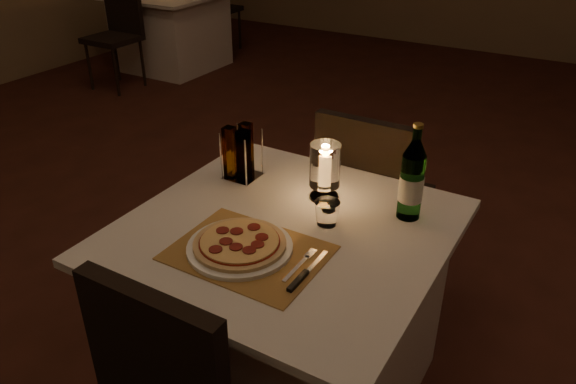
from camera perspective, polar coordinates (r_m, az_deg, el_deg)
The scene contains 15 objects.
floor at distance 2.65m, azimuth -1.04°, elevation -11.51°, with size 8.00×10.00×0.02m, color #421D15.
main_table at distance 2.03m, azimuth -0.29°, elevation -12.35°, with size 1.00×1.00×0.74m.
chair_far at distance 2.46m, azimuth 8.26°, elevation 0.39°, with size 0.42×0.42×0.90m.
placemat at distance 1.69m, azimuth -4.06°, elevation -6.17°, with size 0.45×0.34×0.00m, color #A27438.
plate at distance 1.70m, azimuth -4.91°, elevation -5.62°, with size 0.32×0.32×0.01m, color white.
pizza at distance 1.69m, azimuth -4.93°, elevation -5.16°, with size 0.28×0.28×0.02m.
fork at distance 1.64m, azimuth 1.42°, elevation -7.18°, with size 0.02×0.18×0.00m.
knife at distance 1.58m, azimuth 1.44°, elevation -8.58°, with size 0.02×0.22×0.01m.
tumbler at distance 1.81m, azimuth 3.98°, elevation -2.16°, with size 0.08×0.08×0.08m, color white, non-canonical shape.
water_bottle at distance 1.84m, azimuth 12.46°, elevation 1.11°, with size 0.08×0.08×0.33m.
hurricane_candle at distance 1.92m, azimuth 3.77°, elevation 2.53°, with size 0.11×0.11×0.20m.
cruet_caddy at distance 2.07m, azimuth -4.86°, elevation 3.82°, with size 0.12×0.12×0.21m.
neighbor_table_left at distance 6.12m, azimuth -11.75°, elevation 15.72°, with size 1.00×1.00×0.74m.
neighbor_chair_la at distance 5.58m, azimuth -16.90°, elevation 15.72°, with size 0.42×0.42×0.90m.
neighbor_chair_lb at distance 6.62m, azimuth -7.66°, elevation 18.57°, with size 0.42×0.42×0.90m.
Camera 1 is at (1.07, -1.72, 1.71)m, focal length 35.00 mm.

